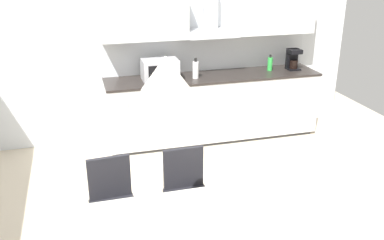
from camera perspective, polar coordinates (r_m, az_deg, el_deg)
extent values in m
cube|color=silver|center=(6.03, -7.30, 10.11)|extent=(6.40, 0.10, 2.73)
cube|color=#333333|center=(6.31, 2.74, -2.03)|extent=(2.89, 0.59, 0.05)
cube|color=silver|center=(6.14, 2.82, 1.84)|extent=(3.01, 0.64, 0.85)
cube|color=#282321|center=(6.01, 2.90, 5.82)|extent=(3.03, 0.66, 0.03)
cube|color=silver|center=(5.51, -8.53, 1.61)|extent=(0.01, 0.01, 0.14)
cube|color=silver|center=(5.58, -3.43, 2.10)|extent=(0.01, 0.01, 0.14)
cube|color=silver|center=(5.70, 1.50, 2.55)|extent=(0.01, 0.01, 0.14)
cube|color=silver|center=(5.86, 6.20, 2.96)|extent=(0.01, 0.01, 0.14)
cube|color=silver|center=(6.23, 2.04, 8.91)|extent=(3.01, 0.02, 0.50)
cube|color=silver|center=(5.76, -6.50, 13.79)|extent=(1.15, 0.34, 0.65)
cube|color=silver|center=(6.32, 10.87, 14.23)|extent=(1.15, 0.34, 0.65)
cube|color=#B7BABF|center=(6.00, 2.60, 11.53)|extent=(0.71, 0.40, 0.10)
cube|color=#B7BABF|center=(6.06, 2.32, 14.52)|extent=(0.20, 0.16, 0.60)
cube|color=#ADADB2|center=(5.78, -4.31, 6.74)|extent=(0.48, 0.34, 0.28)
cube|color=black|center=(5.61, -4.35, 6.27)|extent=(0.29, 0.01, 0.20)
cube|color=black|center=(6.48, 13.30, 6.66)|extent=(0.18, 0.18, 0.02)
cylinder|color=black|center=(6.46, 13.40, 7.24)|extent=(0.12, 0.12, 0.12)
cube|color=black|center=(6.50, 13.16, 7.99)|extent=(0.16, 0.08, 0.30)
cube|color=black|center=(6.41, 13.54, 8.88)|extent=(0.18, 0.16, 0.06)
cylinder|color=green|center=(6.33, 10.35, 7.35)|extent=(0.07, 0.07, 0.19)
cylinder|color=black|center=(6.31, 10.42, 8.39)|extent=(0.03, 0.03, 0.04)
cylinder|color=white|center=(5.84, 0.48, 6.69)|extent=(0.08, 0.08, 0.23)
cylinder|color=black|center=(5.81, 0.48, 8.02)|extent=(0.03, 0.03, 0.05)
cube|color=silver|center=(3.18, -3.06, -13.73)|extent=(1.50, 0.82, 0.04)
cylinder|color=silver|center=(3.83, 6.26, -13.62)|extent=(0.04, 0.04, 0.69)
cube|color=black|center=(3.88, -10.30, -11.61)|extent=(0.43, 0.43, 0.04)
cube|color=black|center=(3.92, -10.97, -7.53)|extent=(0.38, 0.07, 0.40)
cylinder|color=silver|center=(3.89, -7.07, -15.44)|extent=(0.02, 0.02, 0.43)
cylinder|color=silver|center=(4.17, -8.14, -12.74)|extent=(0.02, 0.02, 0.43)
cylinder|color=silver|center=(4.13, -12.88, -13.44)|extent=(0.02, 0.02, 0.43)
cube|color=black|center=(3.97, -0.43, -10.37)|extent=(0.41, 0.41, 0.04)
cube|color=black|center=(4.01, -1.16, -6.39)|extent=(0.38, 0.05, 0.40)
cylinder|color=silver|center=(4.01, 2.69, -14.07)|extent=(0.02, 0.02, 0.43)
cylinder|color=silver|center=(3.93, -2.16, -14.91)|extent=(0.02, 0.02, 0.43)
cylinder|color=silver|center=(4.27, 1.16, -11.54)|extent=(0.02, 0.02, 0.43)
cylinder|color=silver|center=(4.20, -3.37, -12.25)|extent=(0.02, 0.02, 0.43)
cone|color=silver|center=(2.69, -3.53, 6.28)|extent=(0.32, 0.32, 0.22)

